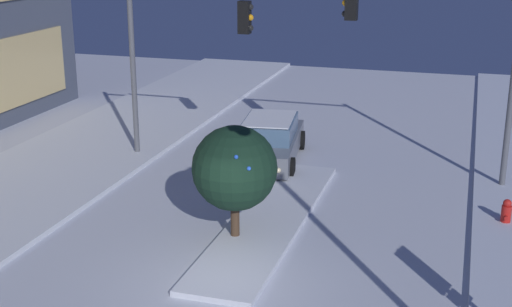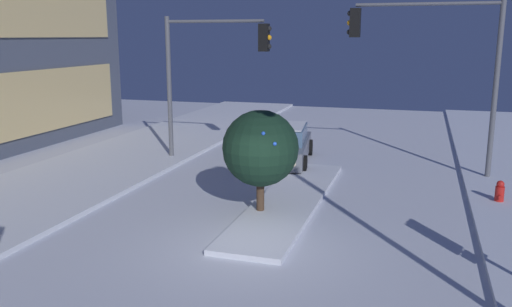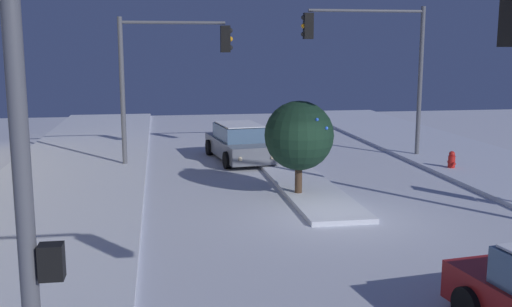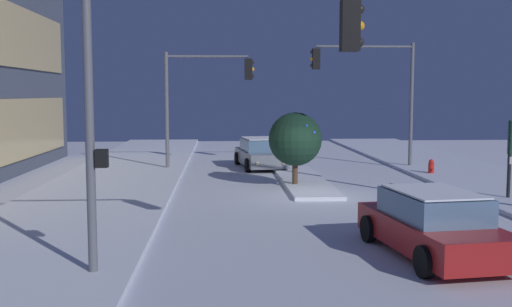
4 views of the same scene
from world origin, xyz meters
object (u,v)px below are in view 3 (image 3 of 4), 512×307
(car_far, at_px, (240,143))
(traffic_light_corner_far_right, at_px, (168,63))
(decorated_tree_median, at_px, (299,136))
(traffic_light_corner_far_left, at_px, (246,92))
(fire_hydrant, at_px, (452,162))
(traffic_light_corner_near_right, at_px, (374,52))

(car_far, height_order, traffic_light_corner_far_right, traffic_light_corner_far_right)
(decorated_tree_median, bearing_deg, car_far, 8.43)
(traffic_light_corner_far_left, xyz_separation_m, traffic_light_corner_far_right, (17.13, 0.43, -0.10))
(traffic_light_corner_far_right, distance_m, fire_hydrant, 11.15)
(traffic_light_corner_near_right, bearing_deg, fire_hydrant, 124.72)
(traffic_light_corner_far_right, bearing_deg, traffic_light_corner_near_right, 1.35)
(traffic_light_corner_near_right, bearing_deg, decorated_tree_median, 52.92)
(traffic_light_corner_far_right, xyz_separation_m, traffic_light_corner_near_right, (0.19, -8.14, 0.38))
(car_far, bearing_deg, traffic_light_corner_far_right, -83.50)
(traffic_light_corner_far_right, distance_m, decorated_tree_median, 7.07)
(traffic_light_corner_near_right, xyz_separation_m, fire_hydrant, (-2.96, -2.05, -3.96))
(traffic_light_corner_far_right, height_order, decorated_tree_median, traffic_light_corner_far_right)
(traffic_light_corner_far_right, distance_m, traffic_light_corner_near_right, 8.15)
(car_far, height_order, decorated_tree_median, decorated_tree_median)
(traffic_light_corner_far_right, bearing_deg, decorated_tree_median, -56.64)
(traffic_light_corner_near_right, xyz_separation_m, decorated_tree_median, (-5.84, 4.42, -2.44))
(fire_hydrant, relative_size, decorated_tree_median, 0.26)
(car_far, xyz_separation_m, traffic_light_corner_far_right, (-0.70, 2.78, 3.23))
(fire_hydrant, height_order, decorated_tree_median, decorated_tree_median)
(car_far, bearing_deg, fire_hydrant, 57.26)
(fire_hydrant, bearing_deg, traffic_light_corner_far_right, 74.78)
(traffic_light_corner_far_left, distance_m, traffic_light_corner_near_right, 18.96)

